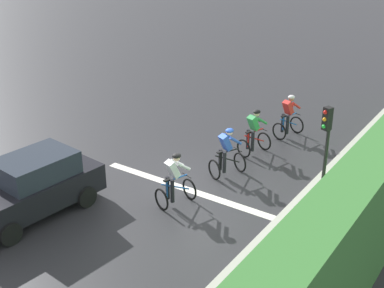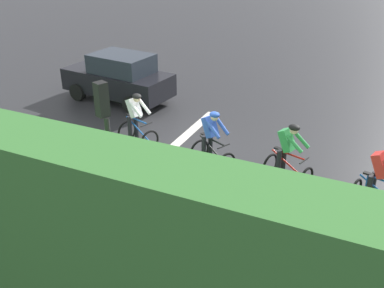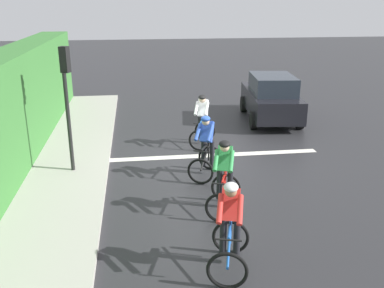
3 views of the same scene
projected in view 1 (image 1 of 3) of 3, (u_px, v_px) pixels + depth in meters
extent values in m
plane|color=#28282B|center=(205.00, 186.00, 16.91)|extent=(80.00, 80.00, 0.00)
cube|color=#ADA89E|center=(354.00, 195.00, 16.27)|extent=(2.80, 21.84, 0.12)
cube|color=silver|center=(196.00, 192.00, 16.53)|extent=(7.00, 0.30, 0.01)
torus|color=black|center=(297.00, 125.00, 20.71)|extent=(0.67, 0.24, 0.68)
torus|color=black|center=(279.00, 131.00, 20.11)|extent=(0.67, 0.24, 0.68)
cylinder|color=#1E59B2|center=(289.00, 122.00, 20.31)|extent=(0.31, 0.96, 0.51)
cylinder|color=#1E59B2|center=(283.00, 123.00, 20.12)|extent=(0.04, 0.04, 0.55)
cylinder|color=#1E59B2|center=(290.00, 115.00, 20.22)|extent=(0.24, 0.70, 0.04)
cube|color=black|center=(284.00, 116.00, 19.99)|extent=(0.16, 0.24, 0.04)
cylinder|color=black|center=(296.00, 113.00, 20.44)|extent=(0.41, 0.14, 0.03)
cube|color=red|center=(288.00, 107.00, 19.99)|extent=(0.40, 0.48, 0.57)
sphere|color=#9E7051|center=(291.00, 99.00, 19.95)|extent=(0.20, 0.20, 0.20)
ellipsoid|color=silver|center=(291.00, 97.00, 19.92)|extent=(0.31, 0.33, 0.14)
cylinder|color=black|center=(283.00, 123.00, 20.28)|extent=(0.12, 0.12, 0.74)
cylinder|color=black|center=(287.00, 125.00, 20.11)|extent=(0.12, 0.12, 0.74)
cylinder|color=red|center=(290.00, 103.00, 20.25)|extent=(0.22, 0.48, 0.37)
cylinder|color=red|center=(296.00, 106.00, 20.02)|extent=(0.22, 0.48, 0.37)
torus|color=black|center=(264.00, 141.00, 19.28)|extent=(0.67, 0.26, 0.68)
torus|color=black|center=(244.00, 148.00, 18.70)|extent=(0.67, 0.26, 0.68)
cylinder|color=red|center=(254.00, 138.00, 18.89)|extent=(0.34, 0.96, 0.51)
cylinder|color=red|center=(248.00, 140.00, 18.70)|extent=(0.04, 0.04, 0.55)
cylinder|color=red|center=(256.00, 131.00, 18.80)|extent=(0.26, 0.69, 0.04)
cube|color=black|center=(249.00, 132.00, 18.58)|extent=(0.16, 0.24, 0.04)
cylinder|color=black|center=(263.00, 129.00, 19.01)|extent=(0.41, 0.16, 0.03)
cube|color=green|center=(253.00, 123.00, 18.57)|extent=(0.41, 0.48, 0.57)
sphere|color=beige|center=(257.00, 114.00, 18.53)|extent=(0.20, 0.20, 0.20)
ellipsoid|color=black|center=(257.00, 112.00, 18.50)|extent=(0.31, 0.34, 0.14)
cylinder|color=black|center=(248.00, 139.00, 18.86)|extent=(0.12, 0.12, 0.74)
cylinder|color=black|center=(253.00, 141.00, 18.69)|extent=(0.12, 0.12, 0.74)
cylinder|color=green|center=(256.00, 118.00, 18.83)|extent=(0.23, 0.48, 0.37)
cylinder|color=green|center=(262.00, 121.00, 18.60)|extent=(0.23, 0.48, 0.37)
torus|color=black|center=(240.00, 162.00, 17.70)|extent=(0.64, 0.33, 0.68)
torus|color=black|center=(214.00, 170.00, 17.22)|extent=(0.64, 0.33, 0.68)
cylinder|color=black|center=(227.00, 159.00, 17.36)|extent=(0.45, 0.92, 0.51)
cylinder|color=black|center=(220.00, 160.00, 17.20)|extent=(0.04, 0.04, 0.55)
cylinder|color=black|center=(229.00, 151.00, 17.27)|extent=(0.33, 0.67, 0.04)
cube|color=black|center=(220.00, 152.00, 17.08)|extent=(0.18, 0.24, 0.04)
cylinder|color=black|center=(238.00, 149.00, 17.45)|extent=(0.40, 0.20, 0.03)
cube|color=#2D51B7|center=(225.00, 142.00, 17.05)|extent=(0.44, 0.50, 0.57)
sphere|color=beige|center=(230.00, 133.00, 17.00)|extent=(0.20, 0.20, 0.20)
ellipsoid|color=#264CB2|center=(230.00, 131.00, 16.97)|extent=(0.33, 0.35, 0.14)
cylinder|color=black|center=(220.00, 160.00, 17.36)|extent=(0.12, 0.12, 0.74)
cylinder|color=black|center=(224.00, 162.00, 17.17)|extent=(0.12, 0.12, 0.74)
cylinder|color=#2D51B7|center=(230.00, 137.00, 17.29)|extent=(0.28, 0.47, 0.37)
cylinder|color=#2D51B7|center=(236.00, 141.00, 17.04)|extent=(0.28, 0.47, 0.37)
torus|color=black|center=(189.00, 189.00, 16.03)|extent=(0.66, 0.28, 0.68)
torus|color=black|center=(162.00, 199.00, 15.47)|extent=(0.66, 0.28, 0.68)
cylinder|color=#1E59B2|center=(176.00, 187.00, 15.65)|extent=(0.36, 0.95, 0.51)
cylinder|color=#1E59B2|center=(167.00, 189.00, 15.47)|extent=(0.04, 0.04, 0.55)
cylinder|color=#1E59B2|center=(177.00, 178.00, 15.56)|extent=(0.27, 0.69, 0.04)
cube|color=black|center=(167.00, 180.00, 15.35)|extent=(0.17, 0.24, 0.04)
cylinder|color=black|center=(187.00, 175.00, 15.77)|extent=(0.41, 0.17, 0.03)
cube|color=white|center=(172.00, 169.00, 15.34)|extent=(0.42, 0.48, 0.57)
sphere|color=beige|center=(177.00, 158.00, 15.29)|extent=(0.20, 0.20, 0.20)
ellipsoid|color=black|center=(177.00, 156.00, 15.27)|extent=(0.32, 0.34, 0.14)
cylinder|color=black|center=(168.00, 188.00, 15.63)|extent=(0.12, 0.12, 0.74)
cylinder|color=black|center=(172.00, 191.00, 15.46)|extent=(0.12, 0.12, 0.74)
cylinder|color=white|center=(177.00, 163.00, 15.59)|extent=(0.24, 0.48, 0.37)
cylinder|color=white|center=(184.00, 167.00, 15.36)|extent=(0.24, 0.48, 0.37)
cube|color=black|center=(31.00, 193.00, 15.11)|extent=(2.14, 4.26, 0.80)
cube|color=#262D38|center=(36.00, 167.00, 14.98)|extent=(1.72, 2.28, 0.66)
cylinder|color=black|center=(10.00, 234.00, 13.89)|extent=(0.29, 0.66, 0.64)
cylinder|color=black|center=(86.00, 197.00, 15.66)|extent=(0.29, 0.66, 0.64)
cylinder|color=black|center=(52.00, 179.00, 16.64)|extent=(0.29, 0.66, 0.64)
cylinder|color=black|center=(324.00, 174.00, 14.77)|extent=(0.10, 0.10, 2.70)
cube|color=black|center=(327.00, 119.00, 14.03)|extent=(0.26, 0.26, 0.64)
sphere|color=red|center=(325.00, 112.00, 13.89)|extent=(0.11, 0.11, 0.11)
sphere|color=orange|center=(325.00, 119.00, 13.98)|extent=(0.11, 0.11, 0.11)
sphere|color=green|center=(324.00, 126.00, 14.06)|extent=(0.11, 0.11, 0.11)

